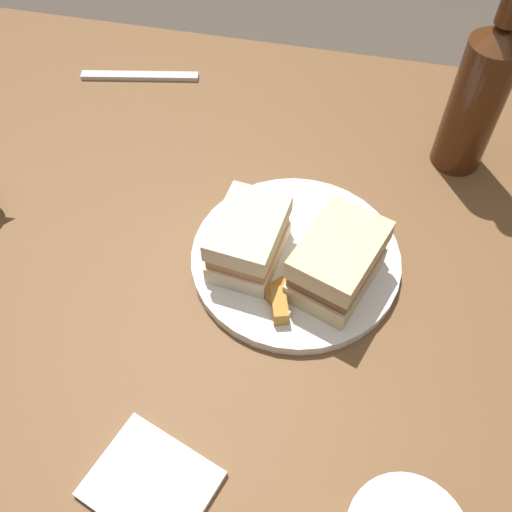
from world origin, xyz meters
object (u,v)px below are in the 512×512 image
Objects in this scene: sandwich_half_left at (249,239)px; cider_bottle at (479,93)px; sandwich_half_right at (338,262)px; fork at (140,76)px; plate at (296,258)px; napkin at (147,483)px.

cider_bottle is (-0.23, -0.23, 0.06)m from sandwich_half_left.
sandwich_half_right reaches higher than fork.
sandwich_half_left is 0.60× the size of fork.
plate is 0.07m from sandwich_half_right.
sandwich_half_left is (0.05, 0.01, 0.04)m from plate.
cider_bottle is 2.56× the size of napkin.
sandwich_half_left is 0.85× the size of sandwich_half_right.
cider_bottle reaches higher than plate.
napkin is at bearing 61.46° from sandwich_half_right.
napkin is at bearing 61.34° from cider_bottle.
fork is at bearing -44.70° from plate.
plate is at bearing -27.89° from sandwich_half_right.
sandwich_half_right is at bearing 152.11° from plate.
cider_bottle reaches higher than sandwich_half_left.
cider_bottle is 0.49m from fork.
fork is at bearing -9.10° from cider_bottle.
cider_bottle reaches higher than fork.
sandwich_half_right is 0.45× the size of cider_bottle.
plate is 2.27× the size of sandwich_half_left.
plate is 1.36× the size of fork.
cider_bottle is at bearing -130.04° from plate.
sandwich_half_left is 0.33m from cider_bottle.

